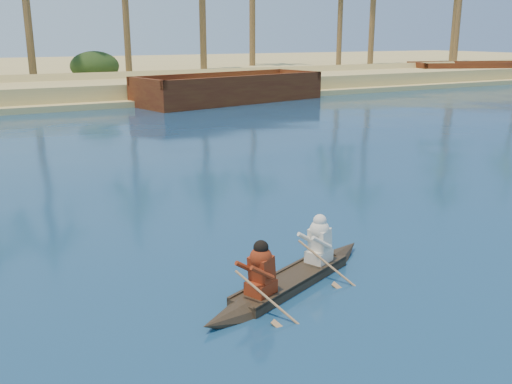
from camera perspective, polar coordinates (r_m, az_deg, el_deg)
ground at (r=18.03m, az=18.36°, el=1.05°), size 160.00×160.00×0.00m
sandy_embankment at (r=60.17m, az=-16.81°, el=11.26°), size 150.00×51.00×1.50m
shrub_cluster at (r=45.26m, az=-12.50°, el=11.23°), size 100.00×6.00×2.40m
canoe at (r=10.05m, az=3.59°, el=-8.02°), size 4.38×2.26×1.24m
barge_mid at (r=37.86m, az=-2.59°, el=10.12°), size 13.25×6.61×2.11m
barge_right at (r=58.94m, az=21.34°, el=11.00°), size 13.28×8.50×2.10m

